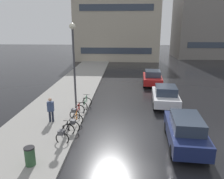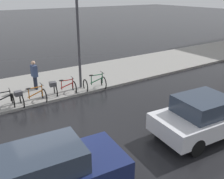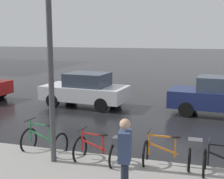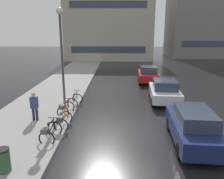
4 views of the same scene
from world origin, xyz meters
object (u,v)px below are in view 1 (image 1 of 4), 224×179
at_px(bicycle_nearest, 65,133).
at_px(streetlamp, 74,55).
at_px(car_navy, 185,130).
at_px(car_red, 152,78).
at_px(trash_bin, 30,157).
at_px(bicycle_farthest, 85,104).
at_px(bicycle_second, 75,122).
at_px(pedestrian, 51,109).
at_px(car_white, 165,96).
at_px(bicycle_third, 77,112).

relative_size(bicycle_nearest, streetlamp, 0.22).
relative_size(car_navy, streetlamp, 0.70).
bearing_deg(bicycle_nearest, car_red, 63.63).
distance_m(streetlamp, trash_bin, 7.77).
xyz_separation_m(car_red, trash_bin, (-7.18, -15.04, -0.30)).
xyz_separation_m(car_navy, streetlamp, (-6.76, 4.44, 3.35)).
bearing_deg(bicycle_nearest, bicycle_farthest, 87.18).
distance_m(bicycle_nearest, bicycle_second, 1.45).
bearing_deg(bicycle_second, pedestrian, 154.84).
distance_m(bicycle_farthest, streetlamp, 3.87).
bearing_deg(pedestrian, car_white, 26.58).
xyz_separation_m(bicycle_nearest, streetlamp, (-0.32, 4.43, 3.69)).
distance_m(car_white, streetlamp, 7.84).
bearing_deg(car_white, trash_bin, -130.77).
bearing_deg(bicycle_third, pedestrian, -146.00).
distance_m(car_white, car_red, 6.44).
xyz_separation_m(bicycle_farthest, pedestrian, (-1.71, -2.78, 0.58)).
bearing_deg(trash_bin, bicycle_farthest, 81.15).
distance_m(bicycle_second, pedestrian, 1.97).
bearing_deg(bicycle_third, car_red, 56.33).
height_order(bicycle_farthest, streetlamp, streetlamp).
height_order(bicycle_third, car_white, car_white).
xyz_separation_m(car_white, trash_bin, (-7.42, -8.61, -0.29)).
bearing_deg(car_red, bicycle_farthest, -128.28).
bearing_deg(bicycle_second, bicycle_third, 98.89).
bearing_deg(car_red, car_navy, -89.26).
bearing_deg(car_navy, streetlamp, 146.71).
height_order(bicycle_third, car_navy, car_navy).
height_order(bicycle_nearest, bicycle_second, bicycle_second).
xyz_separation_m(bicycle_second, trash_bin, (-1.17, -3.81, 0.02)).
relative_size(bicycle_second, car_navy, 0.32).
xyz_separation_m(car_red, pedestrian, (-7.74, -10.42, 0.18)).
distance_m(bicycle_second, streetlamp, 4.80).
distance_m(bicycle_nearest, bicycle_farthest, 5.03).
height_order(bicycle_second, streetlamp, streetlamp).
height_order(bicycle_second, pedestrian, pedestrian).
height_order(car_navy, trash_bin, car_navy).
bearing_deg(streetlamp, car_red, 51.26).
height_order(bicycle_nearest, trash_bin, trash_bin).
bearing_deg(car_white, bicycle_nearest, -136.30).
height_order(bicycle_third, trash_bin, trash_bin).
bearing_deg(car_navy, trash_bin, -162.09).
relative_size(car_white, streetlamp, 0.66).
xyz_separation_m(car_navy, car_white, (0.08, 6.24, -0.04)).
bearing_deg(car_navy, car_white, 89.28).
bearing_deg(streetlamp, bicycle_farthest, 45.77).
relative_size(car_red, pedestrian, 2.39).
height_order(bicycle_farthest, trash_bin, bicycle_farthest).
bearing_deg(streetlamp, bicycle_nearest, -85.83).
distance_m(car_navy, car_red, 12.67).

